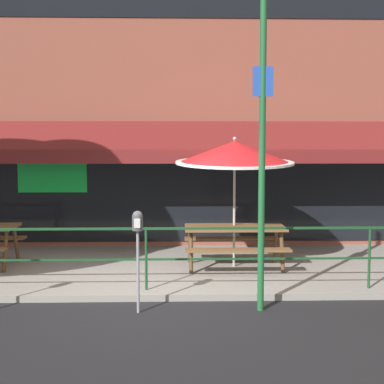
# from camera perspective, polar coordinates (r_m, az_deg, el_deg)

# --- Properties ---
(ground_plane) EXTENTS (120.00, 120.00, 0.00)m
(ground_plane) POSITION_cam_1_polar(r_m,az_deg,el_deg) (8.11, -5.01, -11.60)
(ground_plane) COLOR black
(patio_deck) EXTENTS (15.00, 4.00, 0.10)m
(patio_deck) POSITION_cam_1_polar(r_m,az_deg,el_deg) (10.03, -4.33, -8.10)
(patio_deck) COLOR gray
(patio_deck) RESTS_ON ground
(restaurant_building) EXTENTS (15.00, 1.60, 8.20)m
(restaurant_building) POSITION_cam_1_polar(r_m,az_deg,el_deg) (12.13, -3.94, 13.24)
(restaurant_building) COLOR brown
(restaurant_building) RESTS_ON ground
(patio_railing) EXTENTS (13.84, 0.04, 0.97)m
(patio_railing) POSITION_cam_1_polar(r_m,az_deg,el_deg) (8.22, -4.92, -5.65)
(patio_railing) COLOR #194723
(patio_railing) RESTS_ON patio_deck
(picnic_table_centre) EXTENTS (1.80, 1.42, 0.76)m
(picnic_table_centre) POSITION_cam_1_polar(r_m,az_deg,el_deg) (9.71, 4.58, -4.58)
(picnic_table_centre) COLOR brown
(picnic_table_centre) RESTS_ON patio_deck
(patio_umbrella_centre) EXTENTS (2.14, 2.14, 2.38)m
(patio_umbrella_centre) POSITION_cam_1_polar(r_m,az_deg,el_deg) (9.71, 4.56, 4.15)
(patio_umbrella_centre) COLOR #B7B2A8
(patio_umbrella_centre) RESTS_ON patio_deck
(parking_meter_far) EXTENTS (0.15, 0.16, 1.42)m
(parking_meter_far) POSITION_cam_1_polar(r_m,az_deg,el_deg) (7.36, -5.82, -4.12)
(parking_meter_far) COLOR gray
(parking_meter_far) RESTS_ON ground
(street_sign_pole) EXTENTS (0.28, 0.09, 4.41)m
(street_sign_pole) POSITION_cam_1_polar(r_m,az_deg,el_deg) (7.41, 7.49, 4.57)
(street_sign_pole) COLOR #1E6033
(street_sign_pole) RESTS_ON ground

